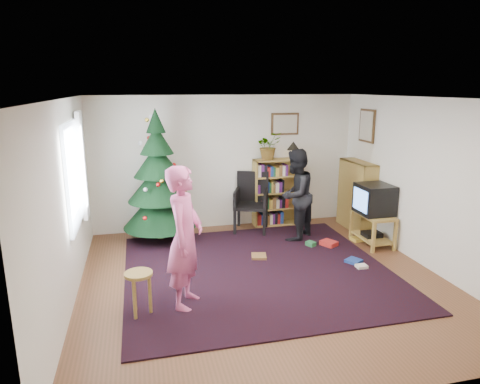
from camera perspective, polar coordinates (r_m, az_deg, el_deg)
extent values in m
plane|color=brown|center=(6.17, 3.09, -11.52)|extent=(5.00, 5.00, 0.00)
plane|color=white|center=(5.58, 3.43, 12.38)|extent=(5.00, 5.00, 0.00)
cube|color=silver|center=(8.12, -1.86, 3.98)|extent=(5.00, 0.02, 2.50)
cube|color=silver|center=(3.55, 15.15, -9.75)|extent=(5.00, 0.02, 2.50)
cube|color=silver|center=(5.58, -22.17, -1.64)|extent=(0.02, 5.00, 2.50)
cube|color=silver|center=(6.88, 23.59, 1.02)|extent=(0.02, 5.00, 2.50)
cube|color=black|center=(6.43, 2.31, -10.33)|extent=(3.80, 3.60, 0.02)
cube|color=silver|center=(6.10, -21.32, 2.11)|extent=(0.04, 1.20, 1.40)
cube|color=white|center=(6.78, -20.26, 3.30)|extent=(0.06, 0.35, 1.60)
cube|color=#4C3319|center=(8.31, 6.01, 9.01)|extent=(0.55, 0.03, 0.42)
cube|color=beige|center=(8.31, 6.01, 9.01)|extent=(0.47, 0.01, 0.34)
cube|color=#4C3319|center=(8.21, 16.58, 8.46)|extent=(0.03, 0.50, 0.60)
cube|color=beige|center=(8.21, 16.58, 8.46)|extent=(0.01, 0.42, 0.52)
cylinder|color=#3F2816|center=(7.75, -10.53, -5.34)|extent=(0.12, 0.12, 0.25)
cone|color=black|center=(7.61, -10.69, -1.92)|extent=(1.27, 1.27, 0.72)
cone|color=black|center=(7.51, -10.84, 1.24)|extent=(1.06, 1.06, 0.63)
cone|color=black|center=(7.43, -10.97, 4.21)|extent=(0.82, 0.82, 0.56)
cone|color=black|center=(7.38, -11.10, 6.91)|extent=(0.57, 0.57, 0.49)
cone|color=black|center=(7.35, -11.21, 9.36)|extent=(0.33, 0.33, 0.41)
cube|color=#A18139|center=(8.34, 5.02, 0.00)|extent=(0.95, 0.30, 1.30)
cube|color=#A18139|center=(8.22, 5.11, 4.30)|extent=(0.95, 0.30, 0.03)
cube|color=#A18139|center=(8.33, 15.28, -0.47)|extent=(0.30, 0.95, 1.30)
cube|color=#A18139|center=(8.20, 15.56, 3.83)|extent=(0.30, 0.95, 0.03)
cube|color=#A18139|center=(7.62, 17.36, -2.88)|extent=(0.45, 0.81, 0.04)
cube|color=#A18139|center=(7.30, 17.38, -5.88)|extent=(0.05, 0.05, 0.51)
cube|color=#A18139|center=(7.50, 19.97, -5.55)|extent=(0.05, 0.05, 0.51)
cube|color=#A18139|center=(7.92, 14.60, -4.15)|extent=(0.05, 0.05, 0.51)
cube|color=#A18139|center=(8.11, 17.06, -3.89)|extent=(0.05, 0.05, 0.51)
cube|color=#A18139|center=(7.75, 17.14, -5.78)|extent=(0.41, 0.77, 0.03)
cube|color=black|center=(7.73, 17.17, -5.40)|extent=(0.30, 0.25, 0.08)
cube|color=black|center=(7.55, 17.50, -0.91)|extent=(0.52, 0.57, 0.50)
cube|color=#5D9BFE|center=(7.42, 15.74, -1.04)|extent=(0.01, 0.45, 0.36)
cube|color=black|center=(7.95, 1.49, -1.87)|extent=(0.77, 0.77, 0.05)
cube|color=black|center=(8.13, 1.00, 0.70)|extent=(0.57, 0.26, 0.60)
cube|color=black|center=(7.70, 0.07, -4.27)|extent=(0.06, 0.06, 0.49)
cube|color=black|center=(7.84, 3.89, -3.97)|extent=(0.06, 0.06, 0.49)
cube|color=black|center=(8.20, -0.82, -3.14)|extent=(0.06, 0.06, 0.49)
cube|color=black|center=(8.33, 2.79, -2.88)|extent=(0.06, 0.06, 0.49)
cylinder|color=#A18139|center=(5.19, -13.39, -10.58)|extent=(0.33, 0.33, 0.04)
cylinder|color=#A18139|center=(5.30, -11.91, -13.20)|extent=(0.04, 0.04, 0.51)
cylinder|color=#A18139|center=(5.40, -13.88, -12.82)|extent=(0.04, 0.04, 0.51)
cylinder|color=#A18139|center=(5.21, -13.88, -13.82)|extent=(0.04, 0.04, 0.51)
imported|color=#D0538B|center=(5.20, -7.36, -6.08)|extent=(0.64, 0.76, 1.76)
imported|color=black|center=(7.51, 7.37, -0.40)|extent=(0.99, 0.98, 1.61)
imported|color=gray|center=(8.11, 3.81, 6.16)|extent=(0.55, 0.51, 0.52)
cylinder|color=#A57F33|center=(8.31, 7.09, 4.82)|extent=(0.10, 0.10, 0.10)
sphere|color=#FFD88C|center=(8.29, 7.11, 5.58)|extent=(0.10, 0.10, 0.10)
cone|color=black|center=(8.28, 7.13, 6.14)|extent=(0.25, 0.25, 0.16)
cube|color=#A51E19|center=(7.47, 11.75, -6.83)|extent=(0.20, 0.20, 0.08)
cube|color=navy|center=(6.87, 14.91, -8.87)|extent=(0.20, 0.20, 0.08)
cube|color=#1E592D|center=(7.40, 9.40, -6.93)|extent=(0.20, 0.20, 0.08)
cube|color=gold|center=(7.86, 15.44, -5.99)|extent=(0.20, 0.20, 0.08)
cube|color=brown|center=(6.84, 2.53, -8.52)|extent=(0.20, 0.20, 0.08)
cube|color=beige|center=(6.71, 15.89, -9.52)|extent=(0.20, 0.20, 0.08)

